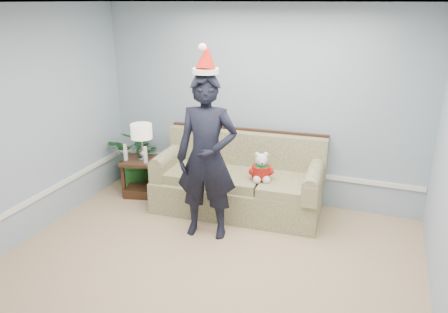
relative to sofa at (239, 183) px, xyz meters
name	(u,v)px	position (x,y,z in m)	size (l,w,h in m)	color
room_shell	(178,168)	(0.12, -2.04, 0.98)	(4.54, 5.04, 2.74)	tan
wainscot_trim	(138,191)	(-1.05, -0.86, 0.08)	(4.49, 4.99, 0.06)	white
sofa	(239,183)	(0.00, 0.00, 0.00)	(2.27, 1.07, 1.04)	#495528
side_table	(144,181)	(-1.45, -0.06, -0.15)	(0.66, 0.60, 0.55)	#3D2416
table_lamp	(141,133)	(-1.43, -0.08, 0.59)	(0.30, 0.30, 0.53)	silver
candle_pair	(135,154)	(-1.50, -0.17, 0.29)	(0.39, 0.06, 0.24)	silver
houseplant	(139,157)	(-1.69, 0.22, 0.09)	(0.83, 0.72, 0.92)	#1F5F25
man	(207,158)	(-0.13, -0.79, 0.62)	(0.72, 0.47, 1.98)	black
santa_hat	(206,60)	(-0.13, -0.78, 1.74)	(0.33, 0.36, 0.34)	white
teddy_bear	(261,170)	(0.36, -0.20, 0.32)	(0.30, 0.30, 0.38)	white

